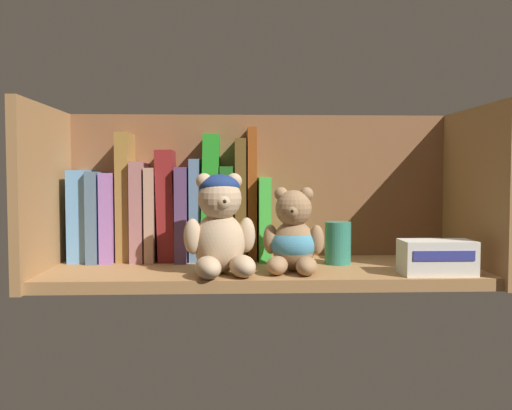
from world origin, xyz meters
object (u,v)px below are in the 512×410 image
at_px(book_4, 141,211).
at_px(book_10, 227,213).
at_px(book_0, 84,215).
at_px(book_3, 127,197).
at_px(teddy_bear_larger, 220,226).
at_px(book_11, 240,200).
at_px(book_5, 154,214).
at_px(book_7, 183,213).
at_px(book_6, 168,205).
at_px(book_8, 196,209).
at_px(book_9, 211,198).
at_px(small_product_box, 437,257).
at_px(book_2, 113,216).
at_px(book_12, 252,194).
at_px(teddy_bear_smaller, 293,238).
at_px(book_13, 263,218).
at_px(book_1, 100,216).
at_px(pillar_candle, 338,243).

height_order(book_4, book_10, book_4).
distance_m(book_0, book_3, 0.09).
bearing_deg(teddy_bear_larger, book_11, 78.47).
xyz_separation_m(book_5, book_7, (0.06, 0.00, 0.00)).
bearing_deg(book_0, book_6, 0.00).
distance_m(book_3, book_5, 0.06).
height_order(book_8, book_9, book_9).
xyz_separation_m(book_6, book_9, (0.08, 0.00, 0.01)).
distance_m(book_0, book_8, 0.21).
bearing_deg(small_product_box, book_4, 159.42).
relative_size(book_2, book_4, 0.89).
bearing_deg(book_3, book_12, 0.00).
xyz_separation_m(book_10, book_12, (0.05, 0.00, 0.04)).
bearing_deg(book_0, book_3, 0.00).
bearing_deg(book_12, teddy_bear_smaller, -66.87).
height_order(book_7, book_11, book_11).
height_order(book_6, small_product_box, book_6).
relative_size(book_3, book_7, 1.37).
relative_size(book_7, book_13, 1.12).
bearing_deg(book_8, book_7, 180.00).
xyz_separation_m(book_0, book_7, (0.19, 0.00, 0.00)).
bearing_deg(book_6, book_9, 0.00).
bearing_deg(book_0, teddy_bear_larger, -32.91).
relative_size(book_0, small_product_box, 1.47).
height_order(book_1, book_7, book_7).
xyz_separation_m(book_4, small_product_box, (0.51, -0.19, -0.06)).
xyz_separation_m(book_11, book_13, (0.04, 0.00, -0.04)).
relative_size(book_8, book_12, 0.76).
height_order(teddy_bear_smaller, pillar_candle, teddy_bear_smaller).
xyz_separation_m(book_13, teddy_bear_smaller, (0.04, -0.15, -0.02)).
height_order(book_5, book_6, book_6).
relative_size(book_3, book_12, 0.96).
height_order(book_0, book_4, book_4).
height_order(book_2, book_4, book_4).
height_order(book_7, book_9, book_9).
distance_m(book_3, small_product_box, 0.57).
relative_size(book_3, teddy_bear_larger, 1.46).
height_order(book_2, book_11, book_11).
xyz_separation_m(book_13, teddy_bear_larger, (-0.08, -0.17, -0.00)).
xyz_separation_m(book_0, book_10, (0.27, 0.00, 0.00)).
relative_size(book_6, book_7, 1.18).
bearing_deg(book_7, book_4, 180.00).
distance_m(book_8, book_12, 0.11).
relative_size(book_5, teddy_bear_larger, 1.06).
distance_m(book_3, book_9, 0.16).
bearing_deg(teddy_bear_larger, small_product_box, -3.21).
bearing_deg(book_9, teddy_bear_smaller, -46.65).
bearing_deg(book_9, book_12, 0.00).
height_order(book_2, pillar_candle, book_2).
bearing_deg(book_6, book_2, 180.00).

